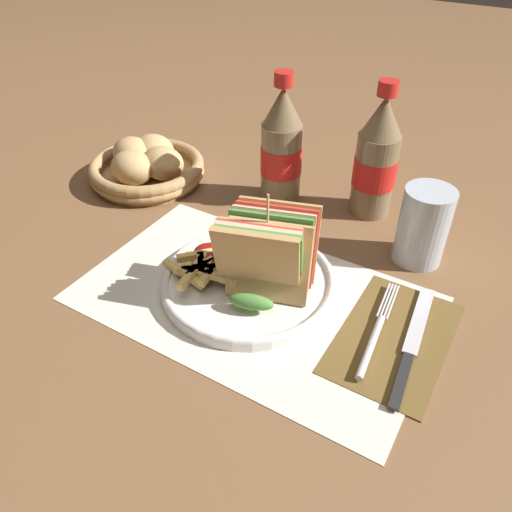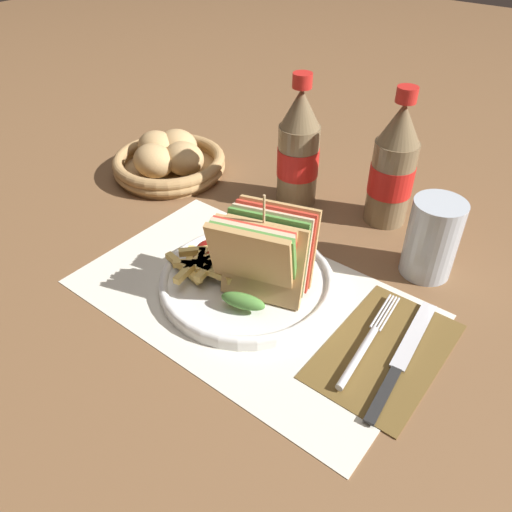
{
  "view_description": "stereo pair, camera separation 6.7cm",
  "coord_description": "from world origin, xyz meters",
  "px_view_note": "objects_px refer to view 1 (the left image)",
  "views": [
    {
      "loc": [
        0.24,
        -0.42,
        0.45
      ],
      "look_at": [
        -0.03,
        0.03,
        0.04
      ],
      "focal_mm": 35.0,
      "sensor_mm": 36.0,
      "label": 1
    },
    {
      "loc": [
        0.3,
        -0.38,
        0.45
      ],
      "look_at": [
        -0.03,
        0.03,
        0.04
      ],
      "focal_mm": 35.0,
      "sensor_mm": 36.0,
      "label": 2
    }
  ],
  "objects_px": {
    "club_sandwich": "(265,255)",
    "bread_basket": "(147,166)",
    "coke_bottle_near": "(282,149)",
    "knife": "(412,344)",
    "fork": "(375,336)",
    "coke_bottle_far": "(376,160)",
    "plate_main": "(248,281)",
    "glass_near": "(422,231)"
  },
  "relations": [
    {
      "from": "coke_bottle_near",
      "to": "plate_main",
      "type": "bearing_deg",
      "value": -71.66
    },
    {
      "from": "coke_bottle_near",
      "to": "coke_bottle_far",
      "type": "bearing_deg",
      "value": 15.75
    },
    {
      "from": "plate_main",
      "to": "club_sandwich",
      "type": "xyz_separation_m",
      "value": [
        0.03,
        -0.0,
        0.06
      ]
    },
    {
      "from": "plate_main",
      "to": "fork",
      "type": "relative_size",
      "value": 1.37
    },
    {
      "from": "plate_main",
      "to": "club_sandwich",
      "type": "bearing_deg",
      "value": -7.48
    },
    {
      "from": "club_sandwich",
      "to": "glass_near",
      "type": "height_order",
      "value": "club_sandwich"
    },
    {
      "from": "fork",
      "to": "coke_bottle_far",
      "type": "relative_size",
      "value": 0.8
    },
    {
      "from": "club_sandwich",
      "to": "knife",
      "type": "xyz_separation_m",
      "value": [
        0.2,
        0.01,
        -0.06
      ]
    },
    {
      "from": "club_sandwich",
      "to": "bread_basket",
      "type": "distance_m",
      "value": 0.38
    },
    {
      "from": "plate_main",
      "to": "glass_near",
      "type": "height_order",
      "value": "glass_near"
    },
    {
      "from": "fork",
      "to": "bread_basket",
      "type": "xyz_separation_m",
      "value": [
        -0.49,
        0.17,
        0.02
      ]
    },
    {
      "from": "glass_near",
      "to": "club_sandwich",
      "type": "bearing_deg",
      "value": -128.91
    },
    {
      "from": "club_sandwich",
      "to": "knife",
      "type": "relative_size",
      "value": 0.68
    },
    {
      "from": "plate_main",
      "to": "coke_bottle_near",
      "type": "bearing_deg",
      "value": 108.34
    },
    {
      "from": "knife",
      "to": "bread_basket",
      "type": "relative_size",
      "value": 1.01
    },
    {
      "from": "coke_bottle_far",
      "to": "plate_main",
      "type": "bearing_deg",
      "value": -104.83
    },
    {
      "from": "glass_near",
      "to": "bread_basket",
      "type": "distance_m",
      "value": 0.49
    },
    {
      "from": "club_sandwich",
      "to": "coke_bottle_far",
      "type": "relative_size",
      "value": 0.66
    },
    {
      "from": "club_sandwich",
      "to": "glass_near",
      "type": "distance_m",
      "value": 0.24
    },
    {
      "from": "knife",
      "to": "coke_bottle_far",
      "type": "height_order",
      "value": "coke_bottle_far"
    },
    {
      "from": "coke_bottle_far",
      "to": "glass_near",
      "type": "height_order",
      "value": "coke_bottle_far"
    },
    {
      "from": "club_sandwich",
      "to": "bread_basket",
      "type": "height_order",
      "value": "club_sandwich"
    },
    {
      "from": "coke_bottle_far",
      "to": "bread_basket",
      "type": "relative_size",
      "value": 1.05
    },
    {
      "from": "plate_main",
      "to": "coke_bottle_far",
      "type": "distance_m",
      "value": 0.29
    },
    {
      "from": "club_sandwich",
      "to": "coke_bottle_near",
      "type": "relative_size",
      "value": 0.66
    },
    {
      "from": "club_sandwich",
      "to": "glass_near",
      "type": "xyz_separation_m",
      "value": [
        0.15,
        0.18,
        -0.02
      ]
    },
    {
      "from": "plate_main",
      "to": "club_sandwich",
      "type": "distance_m",
      "value": 0.06
    },
    {
      "from": "plate_main",
      "to": "knife",
      "type": "distance_m",
      "value": 0.22
    },
    {
      "from": "glass_near",
      "to": "coke_bottle_far",
      "type": "bearing_deg",
      "value": 140.82
    },
    {
      "from": "knife",
      "to": "glass_near",
      "type": "distance_m",
      "value": 0.18
    },
    {
      "from": "fork",
      "to": "coke_bottle_near",
      "type": "distance_m",
      "value": 0.35
    },
    {
      "from": "coke_bottle_far",
      "to": "glass_near",
      "type": "relative_size",
      "value": 1.91
    },
    {
      "from": "coke_bottle_near",
      "to": "bread_basket",
      "type": "relative_size",
      "value": 1.05
    },
    {
      "from": "club_sandwich",
      "to": "knife",
      "type": "height_order",
      "value": "club_sandwich"
    },
    {
      "from": "fork",
      "to": "glass_near",
      "type": "xyz_separation_m",
      "value": [
        -0.01,
        0.19,
        0.04
      ]
    },
    {
      "from": "club_sandwich",
      "to": "plate_main",
      "type": "bearing_deg",
      "value": 172.52
    },
    {
      "from": "plate_main",
      "to": "knife",
      "type": "relative_size",
      "value": 1.14
    },
    {
      "from": "coke_bottle_near",
      "to": "knife",
      "type": "bearing_deg",
      "value": -36.14
    },
    {
      "from": "fork",
      "to": "glass_near",
      "type": "relative_size",
      "value": 1.52
    },
    {
      "from": "plate_main",
      "to": "coke_bottle_far",
      "type": "bearing_deg",
      "value": 75.17
    },
    {
      "from": "coke_bottle_near",
      "to": "coke_bottle_far",
      "type": "xyz_separation_m",
      "value": [
        0.14,
        0.04,
        0.0
      ]
    },
    {
      "from": "coke_bottle_far",
      "to": "glass_near",
      "type": "xyz_separation_m",
      "value": [
        0.11,
        -0.09,
        -0.04
      ]
    }
  ]
}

